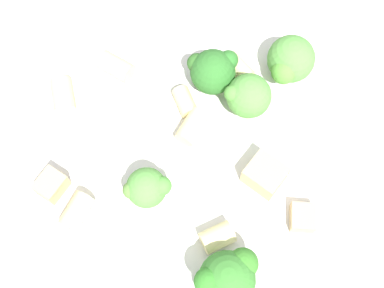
% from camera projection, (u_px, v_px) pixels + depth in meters
% --- Properties ---
extents(ground_plane, '(2.00, 2.00, 0.00)m').
position_uv_depth(ground_plane, '(192.00, 162.00, 0.44)').
color(ground_plane, beige).
extents(pasta_bowl, '(0.28, 0.28, 0.03)m').
position_uv_depth(pasta_bowl, '(192.00, 154.00, 0.42)').
color(pasta_bowl, silver).
rests_on(pasta_bowl, ground_plane).
extents(broccoli_floret_0, '(0.04, 0.04, 0.04)m').
position_uv_depth(broccoli_floret_0, '(290.00, 61.00, 0.41)').
color(broccoli_floret_0, '#93B766').
rests_on(broccoli_floret_0, pasta_bowl).
extents(broccoli_floret_1, '(0.05, 0.04, 0.04)m').
position_uv_depth(broccoli_floret_1, '(226.00, 280.00, 0.35)').
color(broccoli_floret_1, '#84AD60').
rests_on(broccoli_floret_1, pasta_bowl).
extents(broccoli_floret_2, '(0.03, 0.03, 0.04)m').
position_uv_depth(broccoli_floret_2, '(248.00, 95.00, 0.40)').
color(broccoli_floret_2, '#9EC175').
rests_on(broccoli_floret_2, pasta_bowl).
extents(broccoli_floret_3, '(0.04, 0.04, 0.04)m').
position_uv_depth(broccoli_floret_3, '(212.00, 71.00, 0.41)').
color(broccoli_floret_3, '#84AD60').
rests_on(broccoli_floret_3, pasta_bowl).
extents(broccoli_floret_4, '(0.03, 0.03, 0.03)m').
position_uv_depth(broccoli_floret_4, '(147.00, 188.00, 0.38)').
color(broccoli_floret_4, '#84AD60').
rests_on(broccoli_floret_4, pasta_bowl).
extents(rigatoni_0, '(0.03, 0.02, 0.02)m').
position_uv_depth(rigatoni_0, '(217.00, 237.00, 0.38)').
color(rigatoni_0, beige).
rests_on(rigatoni_0, pasta_bowl).
extents(rigatoni_1, '(0.03, 0.03, 0.02)m').
position_uv_depth(rigatoni_1, '(63.00, 95.00, 0.42)').
color(rigatoni_1, beige).
rests_on(rigatoni_1, pasta_bowl).
extents(rigatoni_2, '(0.01, 0.03, 0.01)m').
position_uv_depth(rigatoni_2, '(239.00, 68.00, 0.43)').
color(rigatoni_2, beige).
rests_on(rigatoni_2, pasta_bowl).
extents(rigatoni_3, '(0.03, 0.03, 0.02)m').
position_uv_depth(rigatoni_3, '(77.00, 211.00, 0.38)').
color(rigatoni_3, beige).
rests_on(rigatoni_3, pasta_bowl).
extents(rigatoni_4, '(0.03, 0.03, 0.02)m').
position_uv_depth(rigatoni_4, '(116.00, 67.00, 0.43)').
color(rigatoni_4, beige).
rests_on(rigatoni_4, pasta_bowl).
extents(rigatoni_5, '(0.02, 0.03, 0.01)m').
position_uv_depth(rigatoni_5, '(185.00, 102.00, 0.42)').
color(rigatoni_5, beige).
rests_on(rigatoni_5, pasta_bowl).
extents(rigatoni_6, '(0.03, 0.03, 0.02)m').
position_uv_depth(rigatoni_6, '(192.00, 127.00, 0.41)').
color(rigatoni_6, beige).
rests_on(rigatoni_6, pasta_bowl).
extents(chicken_chunk_0, '(0.03, 0.03, 0.02)m').
position_uv_depth(chicken_chunk_0, '(265.00, 175.00, 0.39)').
color(chicken_chunk_0, tan).
rests_on(chicken_chunk_0, pasta_bowl).
extents(chicken_chunk_1, '(0.03, 0.03, 0.01)m').
position_uv_depth(chicken_chunk_1, '(303.00, 217.00, 0.38)').
color(chicken_chunk_1, tan).
rests_on(chicken_chunk_1, pasta_bowl).
extents(chicken_chunk_2, '(0.03, 0.02, 0.02)m').
position_uv_depth(chicken_chunk_2, '(51.00, 185.00, 0.39)').
color(chicken_chunk_2, tan).
rests_on(chicken_chunk_2, pasta_bowl).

